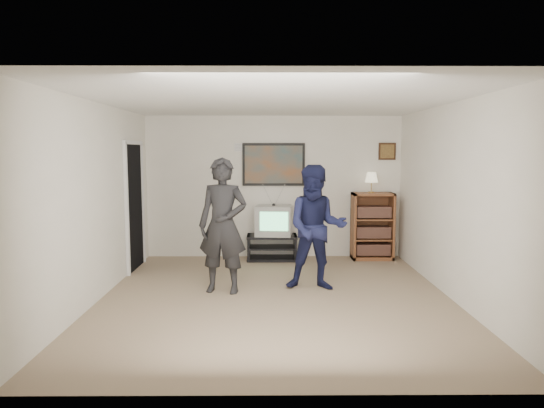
{
  "coord_description": "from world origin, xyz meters",
  "views": [
    {
      "loc": [
        -0.09,
        -6.08,
        1.89
      ],
      "look_at": [
        -0.04,
        0.65,
        1.15
      ],
      "focal_mm": 32.0,
      "sensor_mm": 36.0,
      "label": 1
    }
  ],
  "objects_px": {
    "crt_television": "(274,220)",
    "person_tall": "(223,225)",
    "media_stand": "(272,247)",
    "bookshelf": "(372,226)",
    "person_short": "(316,228)"
  },
  "relations": [
    {
      "from": "person_tall",
      "to": "person_short",
      "type": "height_order",
      "value": "person_tall"
    },
    {
      "from": "bookshelf",
      "to": "person_short",
      "type": "height_order",
      "value": "person_short"
    },
    {
      "from": "media_stand",
      "to": "crt_television",
      "type": "xyz_separation_m",
      "value": [
        0.03,
        0.0,
        0.47
      ]
    },
    {
      "from": "crt_television",
      "to": "person_tall",
      "type": "bearing_deg",
      "value": -104.11
    },
    {
      "from": "person_short",
      "to": "media_stand",
      "type": "bearing_deg",
      "value": 113.42
    },
    {
      "from": "bookshelf",
      "to": "person_tall",
      "type": "bearing_deg",
      "value": -140.71
    },
    {
      "from": "crt_television",
      "to": "person_tall",
      "type": "relative_size",
      "value": 0.34
    },
    {
      "from": "media_stand",
      "to": "person_short",
      "type": "distance_m",
      "value": 2.02
    },
    {
      "from": "person_tall",
      "to": "crt_television",
      "type": "bearing_deg",
      "value": 80.56
    },
    {
      "from": "media_stand",
      "to": "person_short",
      "type": "relative_size",
      "value": 0.51
    },
    {
      "from": "person_tall",
      "to": "media_stand",
      "type": "bearing_deg",
      "value": 81.36
    },
    {
      "from": "media_stand",
      "to": "person_tall",
      "type": "bearing_deg",
      "value": -109.08
    },
    {
      "from": "media_stand",
      "to": "crt_television",
      "type": "distance_m",
      "value": 0.47
    },
    {
      "from": "crt_television",
      "to": "person_short",
      "type": "distance_m",
      "value": 1.91
    },
    {
      "from": "crt_television",
      "to": "person_tall",
      "type": "distance_m",
      "value": 2.07
    }
  ]
}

